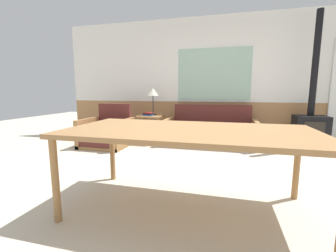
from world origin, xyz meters
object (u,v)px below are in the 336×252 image
at_px(table_lamp, 153,93).
at_px(wood_stove, 311,121).
at_px(couch, 210,133).
at_px(dining_table, 189,135).
at_px(armchair, 107,133).
at_px(side_table, 151,120).

relative_size(table_lamp, wood_stove, 0.23).
height_order(couch, dining_table, couch).
height_order(dining_table, wood_stove, wood_stove).
bearing_deg(wood_stove, dining_table, -124.28).
height_order(table_lamp, dining_table, table_lamp).
relative_size(armchair, side_table, 1.50).
bearing_deg(dining_table, side_table, 115.64).
xyz_separation_m(couch, armchair, (-2.01, -0.60, 0.00)).
height_order(side_table, wood_stove, wood_stove).
xyz_separation_m(side_table, dining_table, (1.24, -2.58, 0.22)).
bearing_deg(armchair, couch, 5.23).
bearing_deg(side_table, couch, 3.38).
distance_m(side_table, table_lamp, 0.58).
distance_m(table_lamp, dining_table, 2.96).
bearing_deg(wood_stove, side_table, -178.03).
distance_m(armchair, wood_stove, 3.89).
bearing_deg(table_lamp, armchair, -141.76).
height_order(side_table, table_lamp, table_lamp).
height_order(armchair, dining_table, armchair).
xyz_separation_m(armchair, dining_table, (2.00, -2.06, 0.45)).
bearing_deg(table_lamp, couch, -0.66).
distance_m(armchair, table_lamp, 1.28).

